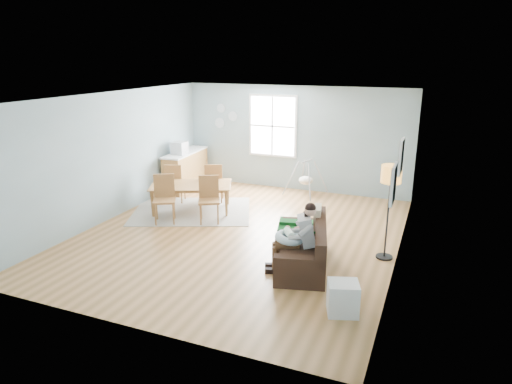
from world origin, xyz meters
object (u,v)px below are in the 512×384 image
at_px(chair_sw, 164,195).
at_px(chair_ne, 214,180).
at_px(dining_table, 191,198).
at_px(monitor, 179,148).
at_px(toddler, 302,226).
at_px(storage_cube, 342,298).
at_px(baby_swing, 306,180).
at_px(sofa, 305,250).
at_px(chair_nw, 175,181).
at_px(counter, 186,170).
at_px(father, 298,235).
at_px(chair_se, 209,196).
at_px(floor_lamp, 391,182).

distance_m(chair_sw, chair_ne, 1.60).
bearing_deg(dining_table, monitor, 105.90).
xyz_separation_m(toddler, dining_table, (-3.06, 1.54, -0.31)).
relative_size(storage_cube, baby_swing, 0.47).
xyz_separation_m(chair_sw, monitor, (-0.86, 2.07, 0.57)).
relative_size(sofa, chair_ne, 2.06).
bearing_deg(dining_table, chair_nw, 125.66).
bearing_deg(monitor, counter, 96.17).
height_order(father, monitor, monitor).
distance_m(monitor, baby_swing, 3.33).
bearing_deg(toddler, chair_ne, 141.12).
height_order(chair_sw, monitor, monitor).
xyz_separation_m(sofa, toddler, (-0.11, 0.15, 0.36)).
bearing_deg(dining_table, counter, 100.53).
height_order(dining_table, counter, counter).
height_order(chair_ne, monitor, monitor).
relative_size(storage_cube, chair_se, 0.52).
bearing_deg(father, dining_table, 147.63).
bearing_deg(father, chair_sw, 160.11).
xyz_separation_m(floor_lamp, dining_table, (-4.40, 0.91, -1.07)).
distance_m(storage_cube, baby_swing, 5.60).
relative_size(father, floor_lamp, 0.71).
relative_size(toddler, monitor, 2.05).
xyz_separation_m(storage_cube, chair_sw, (-4.28, 2.21, 0.35)).
bearing_deg(chair_se, chair_sw, -157.58).
relative_size(dining_table, chair_nw, 1.87).
distance_m(toddler, counter, 5.23).
bearing_deg(monitor, toddler, -34.54).
height_order(sofa, chair_ne, chair_ne).
bearing_deg(sofa, father, -99.70).
bearing_deg(toddler, chair_sw, 166.82).
xyz_separation_m(father, monitor, (-4.18, 3.27, 0.52)).
bearing_deg(chair_nw, dining_table, -30.87).
bearing_deg(monitor, chair_sw, -67.37).
bearing_deg(chair_nw, monitor, 112.90).
bearing_deg(storage_cube, father, 133.80).
bearing_deg(dining_table, chair_ne, 53.12).
relative_size(floor_lamp, storage_cube, 3.28).
xyz_separation_m(chair_se, chair_nw, (-1.37, 0.83, -0.02)).
relative_size(chair_nw, chair_ne, 0.99).
xyz_separation_m(toddler, floor_lamp, (1.34, 0.63, 0.76)).
distance_m(toddler, chair_ne, 3.69).
xyz_separation_m(toddler, chair_nw, (-3.75, 1.95, -0.08)).
bearing_deg(monitor, sofa, -35.20).
bearing_deg(storage_cube, chair_nw, 144.57).
bearing_deg(sofa, chair_sw, 164.84).
distance_m(chair_sw, monitor, 2.32).
xyz_separation_m(sofa, father, (-0.05, -0.29, 0.37)).
relative_size(dining_table, chair_ne, 1.85).
distance_m(chair_sw, chair_se, 0.95).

